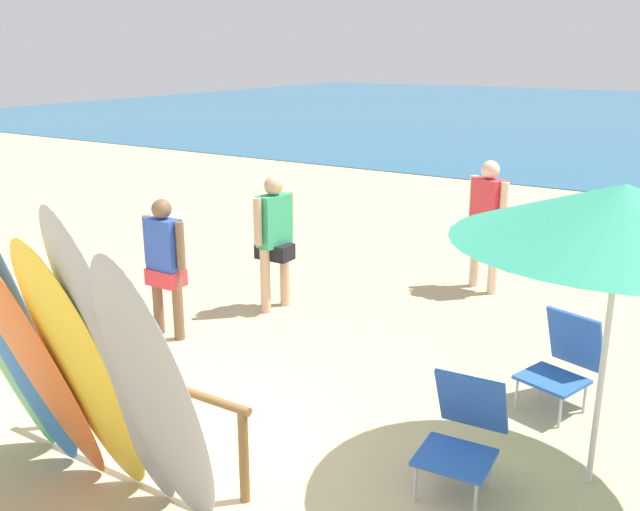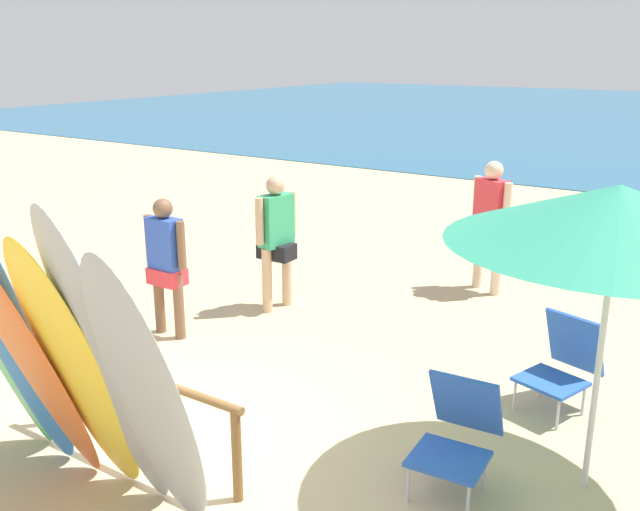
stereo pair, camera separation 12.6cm
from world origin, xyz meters
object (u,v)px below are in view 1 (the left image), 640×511
object	(u,v)px
surfboard_grey_5	(158,403)
beachgoer_midbeach	(274,234)
surfboard_blue_1	(2,311)
beach_chair_red	(464,428)
surfboard_yellow_3	(85,376)
surfboard_rack	(143,396)
surfboard_grey_4	(115,371)
beachgoer_near_rack	(487,217)
beach_umbrella	(622,213)
beachgoer_strolling	(165,259)
surfboard_orange_2	(34,360)
beach_chair_blue	(564,359)

from	to	relation	value
surfboard_grey_5	beachgoer_midbeach	distance (m)	4.20
surfboard_blue_1	beach_chair_red	distance (m)	3.23
surfboard_yellow_3	beachgoer_midbeach	distance (m)	3.95
surfboard_rack	surfboard_grey_5	world-z (taller)	surfboard_grey_5
surfboard_grey_5	surfboard_grey_4	bearing A→B (deg)	175.28
surfboard_blue_1	beachgoer_near_rack	world-z (taller)	surfboard_blue_1
beach_umbrella	beachgoer_strolling	bearing A→B (deg)	175.48
beachgoer_near_rack	surfboard_rack	bearing A→B (deg)	-71.66
surfboard_yellow_3	beach_umbrella	size ratio (longest dim) A/B	0.97
beachgoer_midbeach	beachgoer_strolling	bearing A→B (deg)	169.69
surfboard_rack	beachgoer_near_rack	distance (m)	5.19
beachgoer_midbeach	beachgoer_near_rack	bearing A→B (deg)	-33.03
surfboard_rack	surfboard_orange_2	world-z (taller)	surfboard_orange_2
beach_chair_red	beach_umbrella	world-z (taller)	beach_umbrella
beachgoer_midbeach	beach_umbrella	world-z (taller)	beach_umbrella
surfboard_yellow_3	beach_umbrella	distance (m)	3.57
surfboard_orange_2	beach_umbrella	size ratio (longest dim) A/B	1.03
beachgoer_strolling	surfboard_grey_4	bearing A→B (deg)	-48.96
surfboard_yellow_3	beachgoer_near_rack	size ratio (longest dim) A/B	1.27
beachgoer_strolling	beach_chair_red	distance (m)	3.77
surfboard_orange_2	beachgoer_midbeach	bearing A→B (deg)	106.99
surfboard_orange_2	beachgoer_midbeach	xyz separation A→B (m)	(-0.85, 3.83, -0.13)
surfboard_grey_4	surfboard_grey_5	world-z (taller)	surfboard_grey_4
surfboard_orange_2	surfboard_yellow_3	xyz separation A→B (m)	(0.38, 0.09, -0.05)
surfboard_rack	beachgoer_midbeach	distance (m)	3.33
surfboard_blue_1	surfboard_orange_2	size ratio (longest dim) A/B	1.25
beach_chair_blue	beach_umbrella	bearing A→B (deg)	-48.33
surfboard_grey_5	beachgoer_strolling	size ratio (longest dim) A/B	1.39
beach_umbrella	beachgoer_midbeach	bearing A→B (deg)	157.39
beachgoer_strolling	beach_chair_blue	xyz separation A→B (m)	(3.97, 0.71, -0.44)
surfboard_blue_1	beachgoer_strolling	size ratio (longest dim) A/B	1.85
surfboard_yellow_3	beachgoer_midbeach	xyz separation A→B (m)	(-1.24, 3.75, -0.08)
surfboard_orange_2	surfboard_grey_4	distance (m)	0.67
surfboard_blue_1	surfboard_yellow_3	bearing A→B (deg)	4.66
surfboard_yellow_3	beach_chair_red	distance (m)	2.59
surfboard_grey_5	beach_chair_red	xyz separation A→B (m)	(1.29, 1.64, -0.58)
beachgoer_near_rack	beachgoer_strolling	xyz separation A→B (m)	(-2.34, -3.28, -0.09)
beachgoer_midbeach	beach_chair_blue	xyz separation A→B (m)	(3.48, -0.59, -0.49)
surfboard_yellow_3	surfboard_grey_4	size ratio (longest dim) A/B	0.91
surfboard_rack	beach_umbrella	distance (m)	3.56
beach_chair_blue	beach_umbrella	world-z (taller)	beach_umbrella
beach_umbrella	surfboard_blue_1	bearing A→B (deg)	-146.70
surfboard_blue_1	beach_umbrella	size ratio (longest dim) A/B	1.28
surfboard_rack	surfboard_orange_2	distance (m)	0.90
beachgoer_midbeach	surfboard_grey_5	bearing A→B (deg)	-143.29
surfboard_orange_2	beach_chair_blue	bearing A→B (deg)	55.42
beachgoer_midbeach	beach_umbrella	size ratio (longest dim) A/B	0.74
surfboard_blue_1	beachgoer_strolling	bearing A→B (deg)	108.67
beachgoer_near_rack	beachgoer_midbeach	bearing A→B (deg)	-105.89
surfboard_grey_5	beachgoer_midbeach	world-z (taller)	surfboard_grey_5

